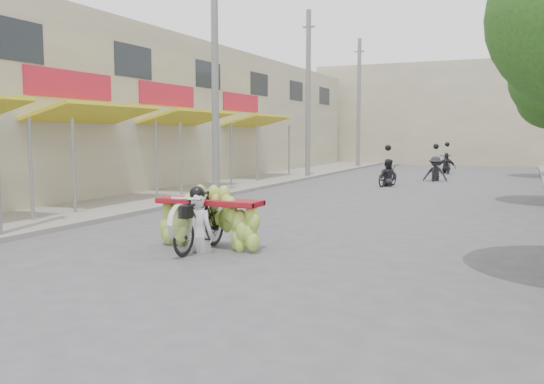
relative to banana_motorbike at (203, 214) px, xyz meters
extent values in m
plane|color=#515156|center=(1.06, -3.87, -0.68)|extent=(120.00, 120.00, 0.00)
cube|color=gray|center=(-5.94, 11.13, -0.62)|extent=(4.00, 60.00, 0.12)
cube|color=#B0A98B|center=(-10.94, 10.13, 2.32)|extent=(8.00, 40.00, 6.00)
cylinder|color=slate|center=(-5.24, 0.93, 0.59)|extent=(0.08, 0.08, 2.55)
cube|color=gold|center=(-6.06, 4.13, 2.07)|extent=(1.77, 4.00, 0.53)
cylinder|color=slate|center=(-5.24, 2.33, 0.59)|extent=(0.08, 0.08, 2.55)
cylinder|color=slate|center=(-5.24, 5.93, 0.59)|extent=(0.08, 0.08, 2.55)
cube|color=red|center=(-6.94, 4.13, 2.92)|extent=(0.10, 3.50, 0.80)
cube|color=gold|center=(-6.06, 9.13, 2.07)|extent=(1.77, 4.00, 0.53)
cylinder|color=slate|center=(-5.24, 7.33, 0.59)|extent=(0.08, 0.08, 2.55)
cylinder|color=slate|center=(-5.24, 10.93, 0.59)|extent=(0.08, 0.08, 2.55)
cube|color=red|center=(-6.94, 9.13, 2.92)|extent=(0.10, 3.50, 0.80)
cube|color=gold|center=(-6.06, 15.13, 2.07)|extent=(1.77, 4.00, 0.53)
cylinder|color=slate|center=(-5.24, 13.33, 0.59)|extent=(0.08, 0.08, 2.55)
cylinder|color=slate|center=(-5.24, 16.93, 0.59)|extent=(0.08, 0.08, 2.55)
cube|color=red|center=(-6.94, 15.13, 2.92)|extent=(0.10, 3.50, 0.80)
cube|color=#1E2328|center=(-6.96, 2.13, 3.92)|extent=(0.08, 2.00, 1.10)
cube|color=#1E2328|center=(-6.96, 7.13, 3.92)|extent=(0.08, 2.00, 1.10)
cube|color=#1E2328|center=(-6.96, 12.13, 3.92)|extent=(0.08, 2.00, 1.10)
cube|color=#1E2328|center=(-6.96, 17.13, 3.92)|extent=(0.08, 2.00, 1.10)
cube|color=#1E2328|center=(-6.96, 22.13, 3.92)|extent=(0.08, 2.00, 1.10)
cube|color=#1E2328|center=(-6.96, 27.13, 3.92)|extent=(0.08, 2.00, 1.10)
cube|color=#B0A98B|center=(1.06, 34.13, 2.82)|extent=(20.00, 6.00, 7.00)
cylinder|color=slate|center=(-4.34, 8.13, 3.32)|extent=(0.24, 0.24, 8.00)
cylinder|color=slate|center=(-4.34, 17.13, 3.32)|extent=(0.24, 0.24, 8.00)
cube|color=slate|center=(-4.34, 17.13, 6.52)|extent=(0.60, 0.08, 0.08)
cylinder|color=slate|center=(-4.34, 26.13, 3.32)|extent=(0.24, 0.24, 8.00)
cube|color=slate|center=(-4.34, 26.13, 6.52)|extent=(0.60, 0.08, 0.08)
imported|color=black|center=(0.00, -0.12, -0.14)|extent=(0.55, 1.86, 1.09)
cylinder|color=silver|center=(0.00, -0.77, -0.06)|extent=(0.10, 0.66, 0.66)
cube|color=black|center=(0.00, -0.67, 0.12)|extent=(0.28, 0.22, 0.22)
cylinder|color=silver|center=(0.00, -0.57, 0.34)|extent=(0.60, 0.05, 0.05)
cube|color=maroon|center=(0.00, 0.23, 0.20)|extent=(2.07, 0.55, 0.10)
imported|color=silver|center=(0.00, -0.17, 0.42)|extent=(0.58, 0.43, 1.61)
sphere|color=black|center=(0.00, -0.20, 1.20)|extent=(0.28, 0.28, 0.28)
imported|color=black|center=(0.20, 14.34, -0.24)|extent=(0.88, 1.65, 0.88)
imported|color=#25242B|center=(0.20, 14.34, 0.44)|extent=(0.87, 0.63, 1.65)
sphere|color=black|center=(0.20, 14.34, 0.90)|extent=(0.26, 0.26, 0.26)
imported|color=black|center=(1.61, 17.77, -0.19)|extent=(0.51, 1.67, 0.98)
imported|color=#25242B|center=(1.61, 17.77, 0.44)|extent=(1.07, 0.57, 1.65)
sphere|color=black|center=(1.61, 17.77, 0.90)|extent=(0.26, 0.26, 0.26)
imported|color=black|center=(1.43, 23.15, -0.19)|extent=(1.04, 1.86, 0.99)
imported|color=#25242B|center=(1.43, 23.15, 0.44)|extent=(1.07, 0.76, 1.65)
sphere|color=black|center=(1.43, 23.15, 0.90)|extent=(0.26, 0.26, 0.26)
camera|label=1|loc=(5.45, -9.10, 1.47)|focal=38.00mm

